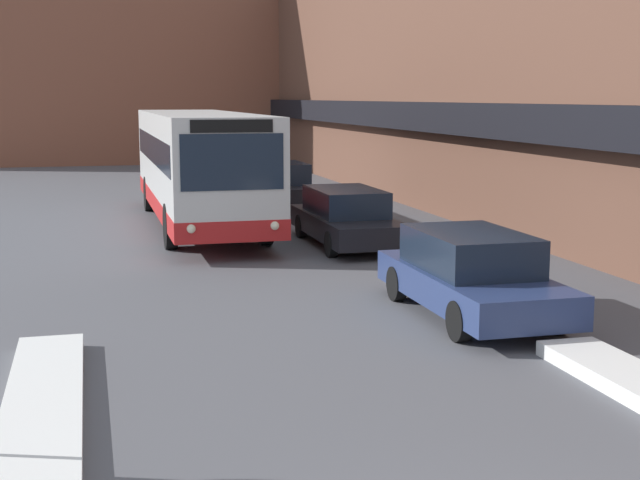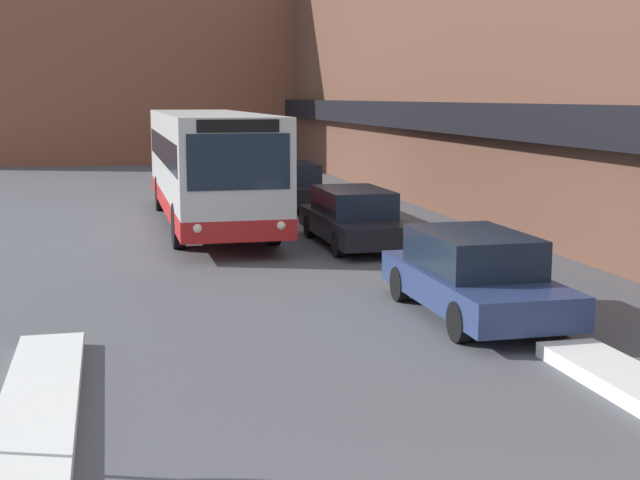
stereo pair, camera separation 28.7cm
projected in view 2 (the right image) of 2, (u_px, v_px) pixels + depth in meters
The scene contains 6 objects.
building_row_right at pixel (487, 60), 30.28m from camera, with size 5.50×60.00×9.86m.
building_backdrop_far at pixel (151, 23), 51.05m from camera, with size 26.00×8.00×15.73m.
city_bus at pixel (208, 164), 25.38m from camera, with size 2.62×12.37×3.22m.
parked_car_front at pixel (474, 275), 14.93m from camera, with size 1.86×4.56×1.43m.
parked_car_middle at pixel (354, 217), 22.13m from camera, with size 1.82×4.83×1.41m.
parked_car_back at pixel (292, 186), 29.55m from camera, with size 1.82×4.27×1.51m.
Camera 2 is at (-2.70, -4.71, 3.67)m, focal length 50.00 mm.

